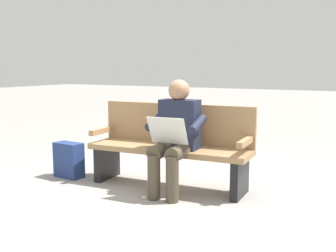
# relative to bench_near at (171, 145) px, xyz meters

# --- Properties ---
(ground_plane) EXTENTS (40.00, 40.00, 0.00)m
(ground_plane) POSITION_rel_bench_near_xyz_m (-0.00, 0.07, -0.46)
(ground_plane) COLOR gray
(bench_near) EXTENTS (1.83, 0.60, 0.90)m
(bench_near) POSITION_rel_bench_near_xyz_m (0.00, 0.00, 0.00)
(bench_near) COLOR #9E7A51
(bench_near) RESTS_ON ground
(person_seated) EXTENTS (0.59, 0.59, 1.18)m
(person_seated) POSITION_rel_bench_near_xyz_m (-0.17, 0.22, 0.17)
(person_seated) COLOR #1E2338
(person_seated) RESTS_ON ground
(backpack) EXTENTS (0.37, 0.25, 0.42)m
(backpack) POSITION_rel_bench_near_xyz_m (1.23, 0.30, -0.25)
(backpack) COLOR navy
(backpack) RESTS_ON ground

